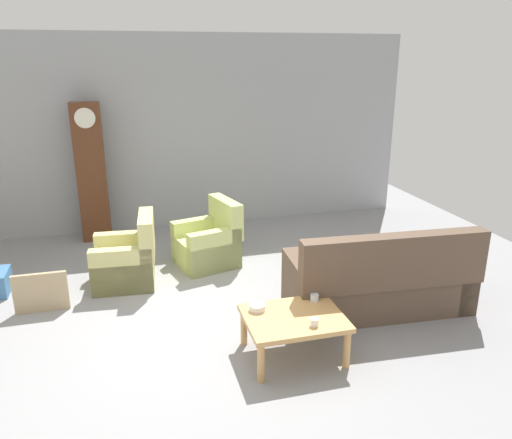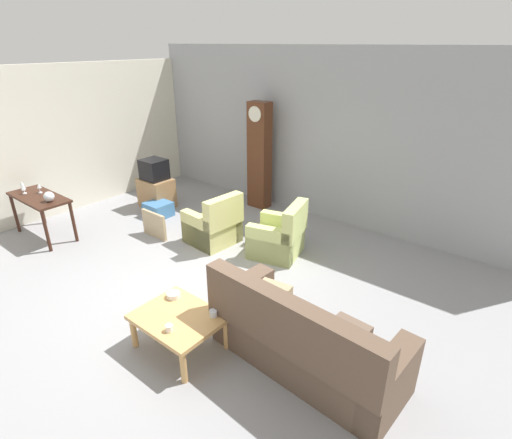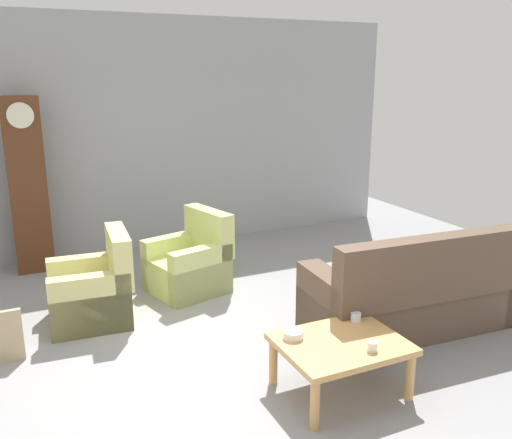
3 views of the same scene
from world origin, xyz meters
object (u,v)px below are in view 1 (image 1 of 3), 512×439
Objects in this scene: cup_white_porcelain at (314,322)px; armchair_olive_near at (127,261)px; framed_picture_leaning at (41,293)px; coffee_table_wood at (294,322)px; bowl_white_stacked at (257,307)px; grandfather_clock at (91,173)px; couch_floral at (380,283)px; cup_blue_rimmed at (314,297)px; armchair_olive_far at (209,244)px.

armchair_olive_near is at bearing 125.08° from cup_white_porcelain.
armchair_olive_near is 1.12m from framed_picture_leaning.
framed_picture_leaning is 3.23m from cup_white_porcelain.
cup_white_porcelain is at bearing -61.88° from coffee_table_wood.
armchair_olive_near reaches higher than bowl_white_stacked.
framed_picture_leaning is at bearing -103.08° from grandfather_clock.
couch_floral reaches higher than framed_picture_leaning.
armchair_olive_near is 11.68× the size of cup_white_porcelain.
cup_blue_rimmed reaches higher than bowl_white_stacked.
cup_white_porcelain is 0.61m from bowl_white_stacked.
armchair_olive_near is 1.53× the size of framed_picture_leaning.
couch_floral is 1.03m from cup_blue_rimmed.
couch_floral is at bearing -45.93° from grandfather_clock.
armchair_olive_far is 2.36m from cup_blue_rimmed.
armchair_olive_near is 1.19m from armchair_olive_far.
couch_floral is 1.43m from cup_white_porcelain.
grandfather_clock is at bearing 121.59° from cup_blue_rimmed.
armchair_olive_near is at bearing 27.77° from framed_picture_leaning.
grandfather_clock is at bearing 136.84° from armchair_olive_far.
cup_white_porcelain is (1.66, -2.36, 0.17)m from armchair_olive_near.
bowl_white_stacked is at bearing -87.78° from armchair_olive_far.
armchair_olive_near is 2.89m from cup_white_porcelain.
grandfather_clock is 2.56m from framed_picture_leaning.
framed_picture_leaning is (-0.99, -0.52, -0.07)m from armchair_olive_near.
cup_blue_rimmed reaches higher than framed_picture_leaning.
armchair_olive_far is at bearing 99.19° from coffee_table_wood.
framed_picture_leaning is at bearing -157.61° from armchair_olive_far.
grandfather_clock is at bearing 116.53° from coffee_table_wood.
grandfather_clock reaches higher than armchair_olive_far.
armchair_olive_near reaches higher than cup_blue_rimmed.
framed_picture_leaning is 3.71× the size of bowl_white_stacked.
armchair_olive_near reaches higher than framed_picture_leaning.
cup_white_porcelain reaches higher than cup_blue_rimmed.
bowl_white_stacked is at bearing -57.65° from armchair_olive_near.
armchair_olive_far is 0.44× the size of grandfather_clock.
cup_blue_rimmed is at bearing -159.14° from couch_floral.
armchair_olive_near is (-2.80, 1.52, -0.05)m from couch_floral.
cup_blue_rimmed is (2.83, -1.36, 0.24)m from framed_picture_leaning.
couch_floral is 0.99× the size of grandfather_clock.
cup_blue_rimmed is 0.62m from bowl_white_stacked.
bowl_white_stacked is (0.09, -2.28, 0.16)m from armchair_olive_far.
grandfather_clock is at bearing 113.88° from bowl_white_stacked.
armchair_olive_far is at bearing -43.16° from grandfather_clock.
grandfather_clock is at bearing 103.60° from armchair_olive_near.
armchair_olive_near is at bearing -76.40° from grandfather_clock.
cup_blue_rimmed is at bearing 4.06° from bowl_white_stacked.
armchair_olive_far reaches higher than cup_blue_rimmed.
couch_floral is 13.30× the size of bowl_white_stacked.
armchair_olive_near is 2.04m from grandfather_clock.
bowl_white_stacked is at bearing 147.13° from coffee_table_wood.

